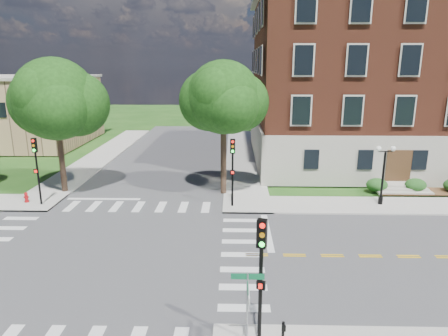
{
  "coord_description": "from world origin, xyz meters",
  "views": [
    {
      "loc": [
        6.72,
        -19.38,
        9.84
      ],
      "look_at": [
        6.11,
        6.05,
        3.2
      ],
      "focal_mm": 32.0,
      "sensor_mm": 36.0,
      "label": 1
    }
  ],
  "objects_px": {
    "traffic_signal_ne": "(233,164)",
    "twin_lamp_west": "(383,172)",
    "traffic_signal_se": "(261,268)",
    "fire_hydrant": "(26,198)",
    "traffic_signal_nw": "(36,163)",
    "street_sign_pole": "(248,298)",
    "push_button_post": "(283,336)"
  },
  "relations": [
    {
      "from": "traffic_signal_ne",
      "to": "twin_lamp_west",
      "type": "distance_m",
      "value": 10.65
    },
    {
      "from": "traffic_signal_se",
      "to": "fire_hydrant",
      "type": "distance_m",
      "value": 21.98
    },
    {
      "from": "traffic_signal_nw",
      "to": "fire_hydrant",
      "type": "relative_size",
      "value": 6.4
    },
    {
      "from": "street_sign_pole",
      "to": "fire_hydrant",
      "type": "distance_m",
      "value": 21.89
    },
    {
      "from": "traffic_signal_ne",
      "to": "fire_hydrant",
      "type": "bearing_deg",
      "value": 178.43
    },
    {
      "from": "traffic_signal_ne",
      "to": "fire_hydrant",
      "type": "xyz_separation_m",
      "value": [
        -14.95,
        0.41,
        -2.72
      ]
    },
    {
      "from": "traffic_signal_se",
      "to": "twin_lamp_west",
      "type": "relative_size",
      "value": 1.13
    },
    {
      "from": "fire_hydrant",
      "to": "push_button_post",
      "type": "bearing_deg",
      "value": -42.29
    },
    {
      "from": "traffic_signal_ne",
      "to": "street_sign_pole",
      "type": "relative_size",
      "value": 1.55
    },
    {
      "from": "traffic_signal_se",
      "to": "traffic_signal_ne",
      "type": "xyz_separation_m",
      "value": [
        -1.01,
        14.46,
        0.0
      ]
    },
    {
      "from": "traffic_signal_se",
      "to": "traffic_signal_nw",
      "type": "height_order",
      "value": "same"
    },
    {
      "from": "street_sign_pole",
      "to": "fire_hydrant",
      "type": "relative_size",
      "value": 4.13
    },
    {
      "from": "street_sign_pole",
      "to": "traffic_signal_nw",
      "type": "bearing_deg",
      "value": 133.61
    },
    {
      "from": "traffic_signal_se",
      "to": "street_sign_pole",
      "type": "height_order",
      "value": "traffic_signal_se"
    },
    {
      "from": "push_button_post",
      "to": "fire_hydrant",
      "type": "xyz_separation_m",
      "value": [
        -16.74,
        15.23,
        -0.33
      ]
    },
    {
      "from": "traffic_signal_nw",
      "to": "twin_lamp_west",
      "type": "relative_size",
      "value": 1.13
    },
    {
      "from": "traffic_signal_se",
      "to": "traffic_signal_ne",
      "type": "distance_m",
      "value": 14.49
    },
    {
      "from": "traffic_signal_ne",
      "to": "street_sign_pole",
      "type": "xyz_separation_m",
      "value": [
        0.55,
        -14.95,
        -0.88
      ]
    },
    {
      "from": "traffic_signal_se",
      "to": "street_sign_pole",
      "type": "relative_size",
      "value": 1.55
    },
    {
      "from": "traffic_signal_ne",
      "to": "push_button_post",
      "type": "xyz_separation_m",
      "value": [
        1.79,
        -14.82,
        -2.39
      ]
    },
    {
      "from": "traffic_signal_nw",
      "to": "twin_lamp_west",
      "type": "xyz_separation_m",
      "value": [
        24.3,
        0.65,
        -0.66
      ]
    },
    {
      "from": "traffic_signal_nw",
      "to": "street_sign_pole",
      "type": "bearing_deg",
      "value": -46.39
    },
    {
      "from": "traffic_signal_se",
      "to": "street_sign_pole",
      "type": "bearing_deg",
      "value": -133.18
    },
    {
      "from": "twin_lamp_west",
      "to": "street_sign_pole",
      "type": "relative_size",
      "value": 1.36
    },
    {
      "from": "twin_lamp_west",
      "to": "push_button_post",
      "type": "height_order",
      "value": "twin_lamp_west"
    },
    {
      "from": "traffic_signal_ne",
      "to": "street_sign_pole",
      "type": "distance_m",
      "value": 14.98
    },
    {
      "from": "traffic_signal_se",
      "to": "push_button_post",
      "type": "bearing_deg",
      "value": -24.45
    },
    {
      "from": "traffic_signal_nw",
      "to": "push_button_post",
      "type": "distance_m",
      "value": 21.56
    },
    {
      "from": "street_sign_pole",
      "to": "twin_lamp_west",
      "type": "bearing_deg",
      "value": 57.15
    },
    {
      "from": "twin_lamp_west",
      "to": "push_button_post",
      "type": "distance_m",
      "value": 17.88
    },
    {
      "from": "push_button_post",
      "to": "street_sign_pole",
      "type": "bearing_deg",
      "value": -174.02
    },
    {
      "from": "twin_lamp_west",
      "to": "street_sign_pole",
      "type": "height_order",
      "value": "twin_lamp_west"
    }
  ]
}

